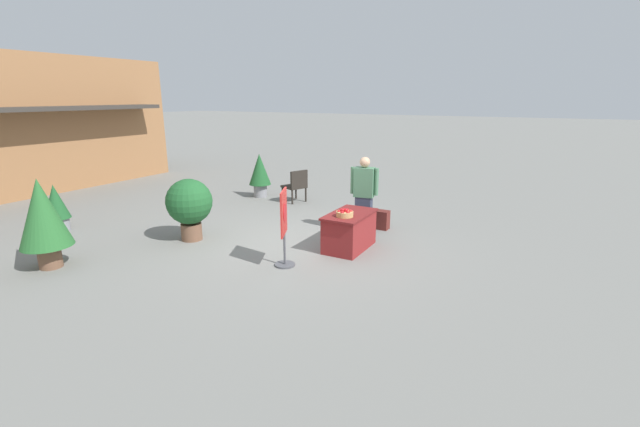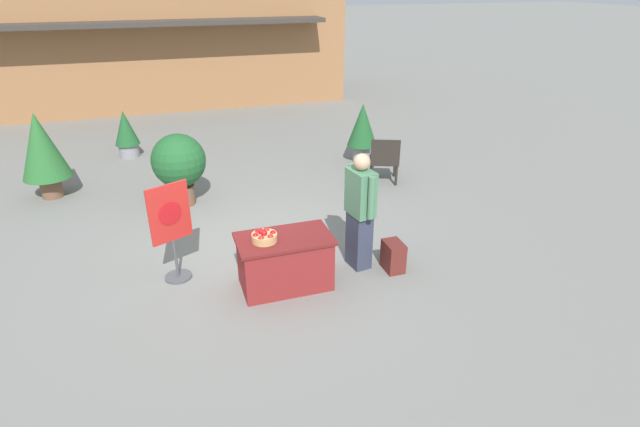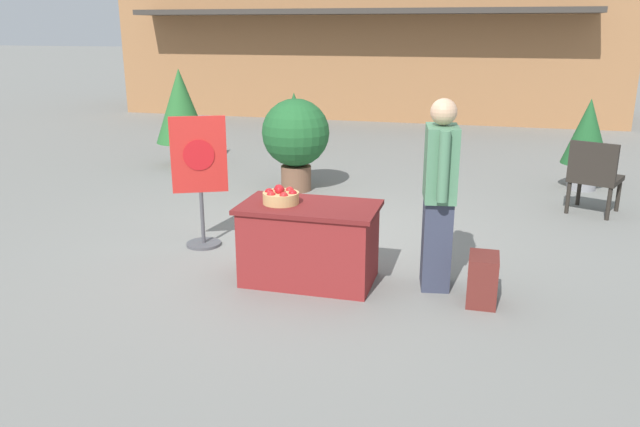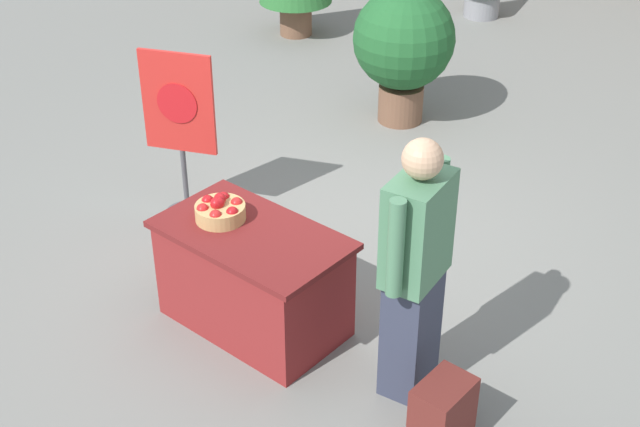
{
  "view_description": "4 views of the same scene",
  "coord_description": "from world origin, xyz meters",
  "px_view_note": "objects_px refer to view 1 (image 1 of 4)",
  "views": [
    {
      "loc": [
        -6.93,
        -4.37,
        2.89
      ],
      "look_at": [
        -0.16,
        -0.7,
        0.77
      ],
      "focal_mm": 24.0,
      "sensor_mm": 36.0,
      "label": 1
    },
    {
      "loc": [
        -1.01,
        -6.52,
        3.72
      ],
      "look_at": [
        0.86,
        -0.84,
        0.85
      ],
      "focal_mm": 28.0,
      "sensor_mm": 36.0,
      "label": 2
    },
    {
      "loc": [
        1.74,
        -6.15,
        2.21
      ],
      "look_at": [
        0.36,
        -0.98,
        0.61
      ],
      "focal_mm": 35.0,
      "sensor_mm": 36.0,
      "label": 3
    },
    {
      "loc": [
        3.6,
        -4.33,
        3.71
      ],
      "look_at": [
        0.21,
        -0.34,
        0.46
      ],
      "focal_mm": 50.0,
      "sensor_mm": 36.0,
      "label": 4
    }
  ],
  "objects_px": {
    "person_visitor": "(364,195)",
    "potted_plant_far_right": "(43,216)",
    "display_table": "(349,231)",
    "potted_plant_near_right": "(260,172)",
    "potted_plant_near_left": "(56,206)",
    "potted_plant_far_left": "(189,204)",
    "apple_basket": "(345,213)",
    "poster_board": "(284,225)",
    "patio_chair": "(296,184)",
    "backpack": "(381,220)"
  },
  "relations": [
    {
      "from": "potted_plant_near_right",
      "to": "apple_basket",
      "type": "bearing_deg",
      "value": -126.15
    },
    {
      "from": "display_table",
      "to": "patio_chair",
      "type": "distance_m",
      "value": 4.01
    },
    {
      "from": "potted_plant_far_left",
      "to": "patio_chair",
      "type": "bearing_deg",
      "value": -2.83
    },
    {
      "from": "potted_plant_near_right",
      "to": "potted_plant_near_left",
      "type": "bearing_deg",
      "value": 158.4
    },
    {
      "from": "patio_chair",
      "to": "potted_plant_far_left",
      "type": "height_order",
      "value": "potted_plant_far_left"
    },
    {
      "from": "poster_board",
      "to": "potted_plant_far_left",
      "type": "bearing_deg",
      "value": 149.42
    },
    {
      "from": "display_table",
      "to": "potted_plant_near_right",
      "type": "distance_m",
      "value": 5.06
    },
    {
      "from": "person_visitor",
      "to": "backpack",
      "type": "relative_size",
      "value": 3.94
    },
    {
      "from": "poster_board",
      "to": "potted_plant_near_right",
      "type": "bearing_deg",
      "value": 106.09
    },
    {
      "from": "display_table",
      "to": "patio_chair",
      "type": "bearing_deg",
      "value": 46.54
    },
    {
      "from": "potted_plant_near_left",
      "to": "potted_plant_far_left",
      "type": "relative_size",
      "value": 0.82
    },
    {
      "from": "backpack",
      "to": "potted_plant_near_right",
      "type": "height_order",
      "value": "potted_plant_near_right"
    },
    {
      "from": "display_table",
      "to": "potted_plant_far_left",
      "type": "height_order",
      "value": "potted_plant_far_left"
    },
    {
      "from": "backpack",
      "to": "potted_plant_far_left",
      "type": "bearing_deg",
      "value": 129.11
    },
    {
      "from": "backpack",
      "to": "patio_chair",
      "type": "xyz_separation_m",
      "value": [
        1.24,
        3.0,
        0.3
      ]
    },
    {
      "from": "poster_board",
      "to": "patio_chair",
      "type": "distance_m",
      "value": 4.69
    },
    {
      "from": "potted_plant_far_right",
      "to": "potted_plant_near_left",
      "type": "bearing_deg",
      "value": 55.78
    },
    {
      "from": "display_table",
      "to": "poster_board",
      "type": "relative_size",
      "value": 0.89
    },
    {
      "from": "apple_basket",
      "to": "poster_board",
      "type": "bearing_deg",
      "value": 149.37
    },
    {
      "from": "person_visitor",
      "to": "potted_plant_near_right",
      "type": "height_order",
      "value": "person_visitor"
    },
    {
      "from": "poster_board",
      "to": "potted_plant_near_right",
      "type": "distance_m",
      "value": 5.47
    },
    {
      "from": "display_table",
      "to": "apple_basket",
      "type": "distance_m",
      "value": 0.49
    },
    {
      "from": "poster_board",
      "to": "potted_plant_far_right",
      "type": "distance_m",
      "value": 4.08
    },
    {
      "from": "backpack",
      "to": "potted_plant_near_left",
      "type": "height_order",
      "value": "potted_plant_near_left"
    },
    {
      "from": "potted_plant_near_right",
      "to": "potted_plant_far_left",
      "type": "height_order",
      "value": "potted_plant_far_left"
    },
    {
      "from": "apple_basket",
      "to": "patio_chair",
      "type": "xyz_separation_m",
      "value": [
        3.01,
        2.92,
        -0.27
      ]
    },
    {
      "from": "display_table",
      "to": "person_visitor",
      "type": "height_order",
      "value": "person_visitor"
    },
    {
      "from": "backpack",
      "to": "potted_plant_far_left",
      "type": "relative_size",
      "value": 0.33
    },
    {
      "from": "display_table",
      "to": "apple_basket",
      "type": "bearing_deg",
      "value": -176.88
    },
    {
      "from": "backpack",
      "to": "potted_plant_far_left",
      "type": "distance_m",
      "value": 4.14
    },
    {
      "from": "display_table",
      "to": "potted_plant_near_right",
      "type": "bearing_deg",
      "value": 56.11
    },
    {
      "from": "apple_basket",
      "to": "potted_plant_near_left",
      "type": "distance_m",
      "value": 6.38
    },
    {
      "from": "backpack",
      "to": "potted_plant_far_right",
      "type": "relative_size",
      "value": 0.27
    },
    {
      "from": "backpack",
      "to": "poster_board",
      "type": "height_order",
      "value": "poster_board"
    },
    {
      "from": "potted_plant_far_left",
      "to": "potted_plant_near_left",
      "type": "bearing_deg",
      "value": 107.67
    },
    {
      "from": "backpack",
      "to": "poster_board",
      "type": "xyz_separation_m",
      "value": [
        -2.85,
        0.72,
        0.53
      ]
    },
    {
      "from": "display_table",
      "to": "potted_plant_near_left",
      "type": "bearing_deg",
      "value": 108.44
    },
    {
      "from": "backpack",
      "to": "potted_plant_near_right",
      "type": "bearing_deg",
      "value": 73.11
    },
    {
      "from": "display_table",
      "to": "backpack",
      "type": "bearing_deg",
      "value": -3.43
    },
    {
      "from": "person_visitor",
      "to": "potted_plant_far_right",
      "type": "relative_size",
      "value": 1.05
    },
    {
      "from": "patio_chair",
      "to": "potted_plant_near_right",
      "type": "relative_size",
      "value": 0.71
    },
    {
      "from": "display_table",
      "to": "poster_board",
      "type": "height_order",
      "value": "poster_board"
    },
    {
      "from": "apple_basket",
      "to": "display_table",
      "type": "bearing_deg",
      "value": 3.12
    },
    {
      "from": "apple_basket",
      "to": "person_visitor",
      "type": "distance_m",
      "value": 1.37
    },
    {
      "from": "person_visitor",
      "to": "poster_board",
      "type": "bearing_deg",
      "value": -19.38
    },
    {
      "from": "apple_basket",
      "to": "potted_plant_far_left",
      "type": "relative_size",
      "value": 0.25
    },
    {
      "from": "potted_plant_near_right",
      "to": "patio_chair",
      "type": "bearing_deg",
      "value": -92.58
    },
    {
      "from": "apple_basket",
      "to": "potted_plant_near_left",
      "type": "relative_size",
      "value": 0.31
    },
    {
      "from": "person_visitor",
      "to": "potted_plant_far_left",
      "type": "distance_m",
      "value": 3.65
    },
    {
      "from": "potted_plant_near_left",
      "to": "potted_plant_far_left",
      "type": "height_order",
      "value": "potted_plant_far_left"
    }
  ]
}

